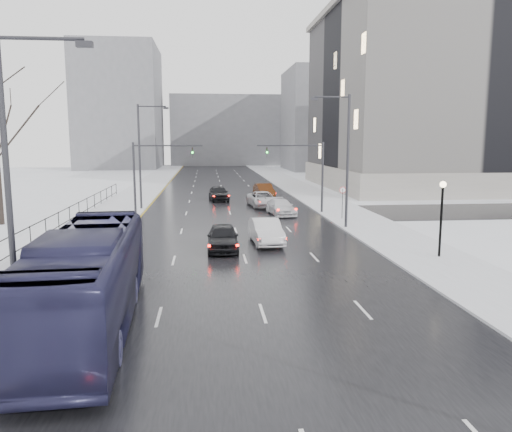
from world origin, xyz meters
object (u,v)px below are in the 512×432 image
object	(u,v)px
tree_park_e	(2,226)
sedan_right_distant	(264,191)
lamppost_r_mid	(442,208)
sedan_right_near	(266,231)
mast_signal_left	(146,170)
sedan_right_far	(281,207)
mast_signal_right	(311,169)
sedan_right_cross	(263,199)
streetlight_l_far	(142,151)
sedan_center_near	(223,237)
bus	(87,279)
no_uturn_sign	(343,193)
streetlight_r_mid	(345,155)
sedan_center_far	(219,193)
streetlight_l_near	(14,175)

from	to	relation	value
tree_park_e	sedan_right_distant	xyz separation A→B (m)	(22.70, 16.59, 0.86)
lamppost_r_mid	sedan_right_near	distance (m)	10.80
mast_signal_left	sedan_right_far	bearing A→B (deg)	-3.14
mast_signal_right	sedan_right_cross	bearing A→B (deg)	128.02
streetlight_l_far	sedan_center_near	distance (m)	20.45
sedan_right_distant	bus	bearing A→B (deg)	-110.98
mast_signal_left	mast_signal_right	bearing A→B (deg)	0.00
mast_signal_right	no_uturn_sign	world-z (taller)	mast_signal_right
mast_signal_right	sedan_center_near	bearing A→B (deg)	-120.19
streetlight_r_mid	sedan_right_distant	bearing A→B (deg)	100.10
streetlight_l_far	sedan_right_far	world-z (taller)	streetlight_l_far
lamppost_r_mid	sedan_right_near	xyz separation A→B (m)	(-9.32, 5.03, -2.09)
mast_signal_right	bus	distance (m)	30.20
sedan_right_near	sedan_right_far	size ratio (longest dim) A/B	1.03
streetlight_r_mid	sedan_right_distant	distance (m)	21.45
mast_signal_right	bus	xyz separation A→B (m)	(-13.71, -26.81, -2.28)
lamppost_r_mid	sedan_center_far	distance (m)	30.93
bus	sedan_right_distant	distance (m)	40.89
no_uturn_sign	bus	bearing A→B (deg)	-124.34
sedan_center_near	sedan_right_cross	size ratio (longest dim) A/B	0.85
streetlight_l_near	bus	size ratio (longest dim) A/B	0.78
mast_signal_left	sedan_right_cross	bearing A→B (deg)	24.35
mast_signal_right	mast_signal_left	xyz separation A→B (m)	(-14.65, 0.00, 0.00)
sedan_right_distant	tree_park_e	bearing A→B (deg)	-149.38
sedan_center_near	sedan_right_cross	distance (m)	20.05
sedan_right_distant	no_uturn_sign	bearing A→B (deg)	-79.73
sedan_right_distant	sedan_right_cross	bearing A→B (deg)	-102.96
sedan_right_far	sedan_right_distant	world-z (taller)	sedan_right_distant
streetlight_l_near	lamppost_r_mid	world-z (taller)	streetlight_l_near
tree_park_e	sedan_center_near	bearing A→B (deg)	-31.92
streetlight_r_mid	mast_signal_left	xyz separation A→B (m)	(-15.49, 8.00, -1.51)
sedan_right_cross	sedan_right_far	distance (m)	5.64
tree_park_e	sedan_center_near	size ratio (longest dim) A/B	2.91
sedan_center_far	sedan_right_distant	distance (m)	5.68
sedan_center_near	sedan_center_far	bearing A→B (deg)	90.14
sedan_right_cross	sedan_center_far	xyz separation A→B (m)	(-4.28, 5.62, 0.07)
sedan_right_cross	sedan_center_far	world-z (taller)	sedan_center_far
streetlight_l_near	sedan_center_far	size ratio (longest dim) A/B	2.07
streetlight_r_mid	mast_signal_right	xyz separation A→B (m)	(-0.84, 8.00, -1.51)
streetlight_l_near	sedan_right_far	world-z (taller)	streetlight_l_near
mast_signal_right	sedan_right_distant	xyz separation A→B (m)	(-2.83, 12.60, -3.25)
mast_signal_left	sedan_right_cross	size ratio (longest dim) A/B	1.19
tree_park_e	lamppost_r_mid	xyz separation A→B (m)	(29.20, -14.00, 2.94)
sedan_right_cross	sedan_center_far	distance (m)	7.07
sedan_right_near	sedan_center_far	size ratio (longest dim) A/B	1.02
sedan_right_cross	sedan_right_far	xyz separation A→B (m)	(1.00, -5.55, -0.06)
mast_signal_right	sedan_right_distant	size ratio (longest dim) A/B	1.30
tree_park_e	mast_signal_right	xyz separation A→B (m)	(25.53, 4.00, 4.11)
mast_signal_left	sedan_right_far	size ratio (longest dim) A/B	1.35
mast_signal_right	sedan_right_cross	size ratio (longest dim) A/B	1.19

